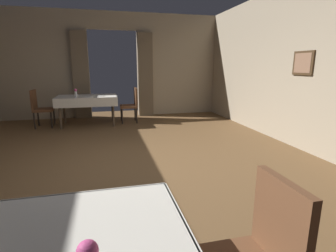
% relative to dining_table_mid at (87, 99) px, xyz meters
% --- Properties ---
extents(ground, '(10.08, 10.08, 0.00)m').
position_rel_dining_table_mid_xyz_m(ground, '(0.73, -3.08, -0.67)').
color(ground, brown).
extents(wall_right, '(0.16, 8.40, 3.00)m').
position_rel_dining_table_mid_xyz_m(wall_right, '(3.93, -3.09, 0.84)').
color(wall_right, tan).
rests_on(wall_right, ground).
extents(wall_back, '(6.40, 0.27, 3.00)m').
position_rel_dining_table_mid_xyz_m(wall_back, '(0.73, 1.10, 0.84)').
color(wall_back, tan).
rests_on(wall_back, ground).
extents(dining_table_mid, '(1.48, 0.92, 0.75)m').
position_rel_dining_table_mid_xyz_m(dining_table_mid, '(0.00, 0.00, 0.00)').
color(dining_table_mid, '#4C3D2D').
rests_on(dining_table_mid, ground).
extents(chair_mid_right, '(0.44, 0.44, 0.93)m').
position_rel_dining_table_mid_xyz_m(chair_mid_right, '(1.13, 0.07, -0.15)').
color(chair_mid_right, black).
rests_on(chair_mid_right, ground).
extents(chair_mid_left, '(0.45, 0.44, 0.93)m').
position_rel_dining_table_mid_xyz_m(chair_mid_left, '(-1.13, -0.01, -0.15)').
color(chair_mid_left, black).
rests_on(chair_mid_left, ground).
extents(flower_vase_mid, '(0.07, 0.07, 0.21)m').
position_rel_dining_table_mid_xyz_m(flower_vase_mid, '(-0.23, -0.30, 0.20)').
color(flower_vase_mid, silver).
rests_on(flower_vase_mid, dining_table_mid).
extents(plate_mid_b, '(0.21, 0.21, 0.01)m').
position_rel_dining_table_mid_xyz_m(plate_mid_b, '(-0.31, 0.06, 0.09)').
color(plate_mid_b, white).
rests_on(plate_mid_b, dining_table_mid).
extents(plate_mid_c, '(0.18, 0.18, 0.01)m').
position_rel_dining_table_mid_xyz_m(plate_mid_c, '(0.34, -0.16, 0.09)').
color(plate_mid_c, white).
rests_on(plate_mid_c, dining_table_mid).
extents(plate_mid_d, '(0.21, 0.21, 0.01)m').
position_rel_dining_table_mid_xyz_m(plate_mid_d, '(0.06, -0.27, 0.09)').
color(plate_mid_d, white).
rests_on(plate_mid_d, dining_table_mid).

